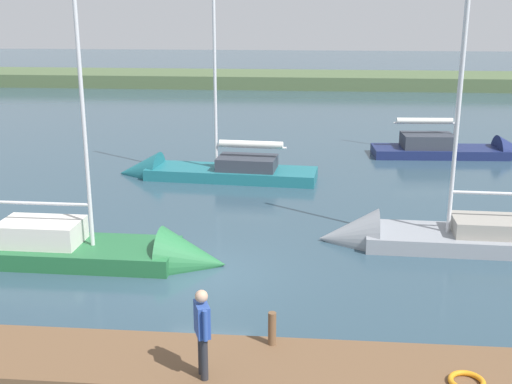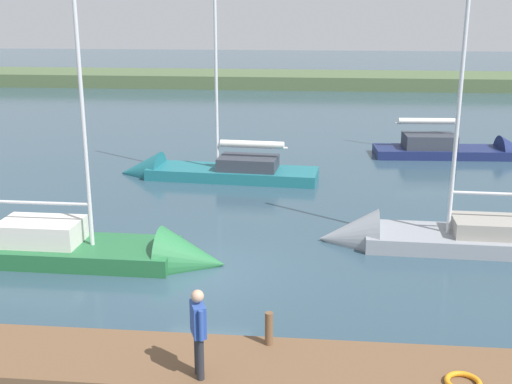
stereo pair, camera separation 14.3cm
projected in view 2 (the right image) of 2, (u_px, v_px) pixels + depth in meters
The scene contains 10 objects.
ground_plane at pixel (204, 273), 17.89m from camera, with size 200.00×200.00×0.00m, color #2D4756.
far_shoreline at pixel (287, 86), 61.43m from camera, with size 180.00×8.00×2.40m, color #4C603D.
dock_pier at pixel (152, 373), 12.34m from camera, with size 22.21×1.97×0.72m, color brown.
mooring_post_far at pixel (269, 329), 12.60m from camera, with size 0.16×0.16×0.69m, color brown.
life_ring_buoy at pixel (463, 382), 11.31m from camera, with size 0.66×0.66×0.10m, color orange.
sailboat_far_left at pixel (204, 174), 27.97m from camera, with size 8.94×2.74×11.40m.
sailboat_mid_channel at pixel (107, 256), 18.70m from camera, with size 8.23×2.23×9.72m.
sailboat_far_right at pixel (424, 241), 19.91m from camera, with size 8.14×2.32×9.60m.
sailboat_inner_slip at pixel (467, 153), 31.93m from camera, with size 8.13×2.52×8.81m.
person_on_dock at pixel (198, 327), 11.32m from camera, with size 0.37×0.61×1.71m.
Camera 2 is at (-3.07, 16.33, 7.16)m, focal length 44.64 mm.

